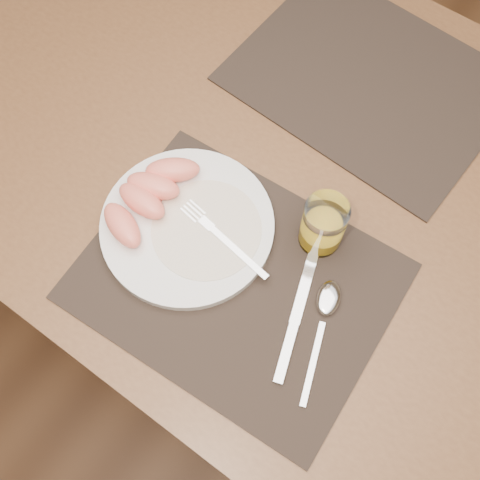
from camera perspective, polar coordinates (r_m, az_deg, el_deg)
name	(u,v)px	position (r m, az deg, el deg)	size (l,w,h in m)	color
ground	(276,305)	(1.69, 3.40, -6.19)	(5.00, 5.00, 0.00)	#56351D
table	(296,193)	(1.07, 5.35, 4.46)	(1.40, 0.90, 0.75)	brown
placemat_near	(236,281)	(0.91, -0.37, -3.92)	(0.45, 0.35, 0.00)	#2C221B
placemat_far	(369,80)	(1.12, 12.16, 14.60)	(0.45, 0.35, 0.00)	#2C221B
plate	(187,226)	(0.94, -5.01, 1.35)	(0.27, 0.27, 0.02)	white
plate_dressing	(206,229)	(0.92, -3.21, 1.05)	(0.17, 0.17, 0.00)	white
fork	(218,234)	(0.92, -2.13, 0.61)	(0.18, 0.04, 0.00)	silver
knife	(294,323)	(0.89, 5.16, -7.87)	(0.08, 0.21, 0.01)	silver
spoon	(326,307)	(0.90, 8.19, -6.34)	(0.09, 0.19, 0.01)	silver
juice_glass	(323,226)	(0.90, 7.85, 1.29)	(0.07, 0.07, 0.10)	white
grapefruit_wedges	(148,195)	(0.94, -8.73, 4.22)	(0.10, 0.20, 0.03)	#FF8268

